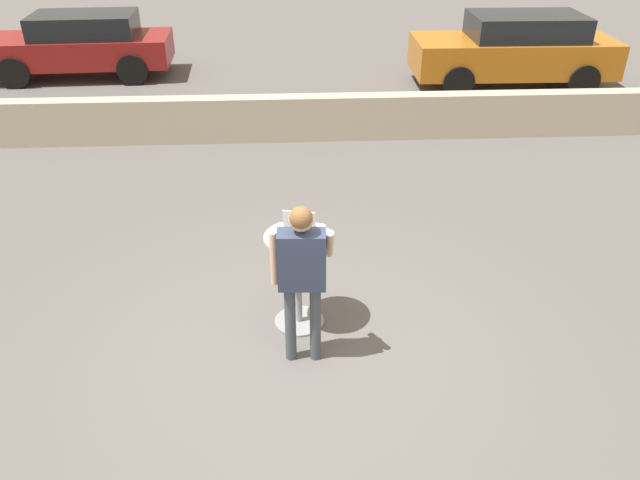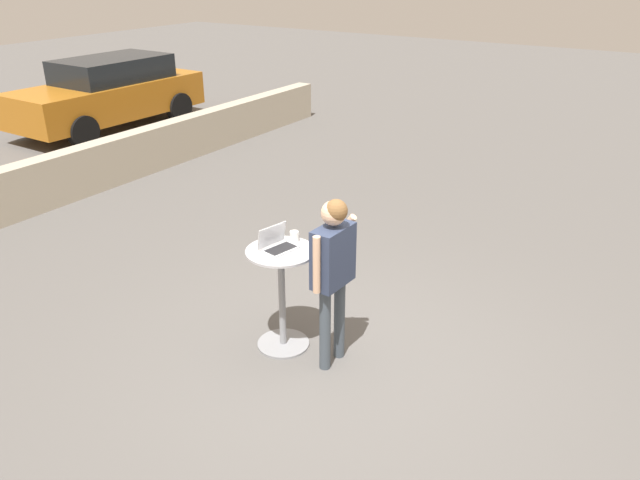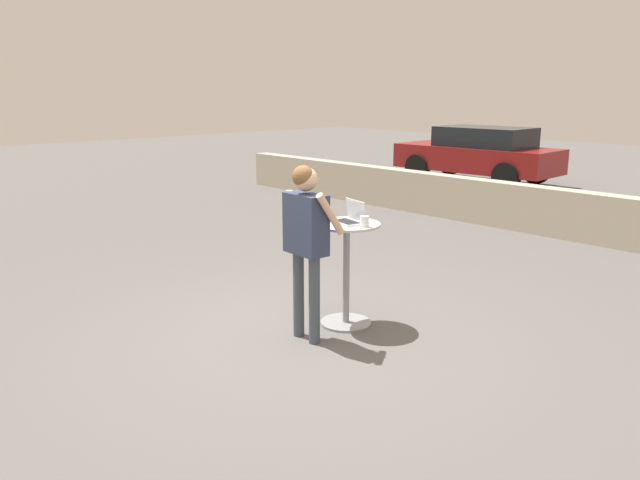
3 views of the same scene
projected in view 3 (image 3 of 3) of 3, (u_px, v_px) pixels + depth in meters
name	position (u px, v px, depth m)	size (l,w,h in m)	color
ground_plane	(302.00, 339.00, 6.22)	(50.00, 50.00, 0.00)	#5B5956
pavement_kerb	(583.00, 217.00, 10.15)	(17.12, 0.35, 0.81)	#B2A893
cafe_table	(346.00, 265.00, 6.48)	(0.69, 0.69, 1.09)	gray
laptop	(350.00, 217.00, 6.38)	(0.39, 0.31, 0.23)	silver
coffee_mug	(365.00, 221.00, 6.19)	(0.13, 0.09, 0.11)	white
standing_person	(306.00, 230.00, 5.96)	(0.60, 0.37, 1.74)	#424C56
parked_car_near_street	(479.00, 153.00, 16.45)	(4.31, 1.97, 1.46)	maroon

